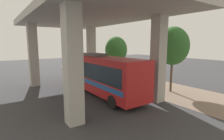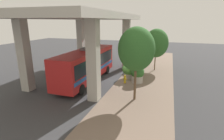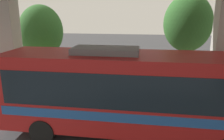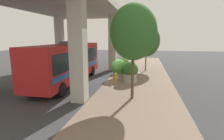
{
  "view_description": "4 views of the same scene",
  "coord_description": "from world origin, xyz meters",
  "px_view_note": "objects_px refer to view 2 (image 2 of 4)",
  "views": [
    {
      "loc": [
        11.14,
        14.67,
        4.6
      ],
      "look_at": [
        2.13,
        1.56,
        2.17
      ],
      "focal_mm": 28.0,
      "sensor_mm": 36.0,
      "label": 1
    },
    {
      "loc": [
        -5.24,
        18.15,
        6.55
      ],
      "look_at": [
        0.17,
        1.71,
        1.65
      ],
      "focal_mm": 28.0,
      "sensor_mm": 36.0,
      "label": 2
    },
    {
      "loc": [
        11.59,
        1.78,
        5.03
      ],
      "look_at": [
        -0.21,
        0.04,
        1.85
      ],
      "focal_mm": 35.0,
      "sensor_mm": 36.0,
      "label": 3
    },
    {
      "loc": [
        -3.61,
        15.67,
        4.05
      ],
      "look_at": [
        -0.71,
        0.98,
        1.24
      ],
      "focal_mm": 28.0,
      "sensor_mm": 36.0,
      "label": 4
    }
  ],
  "objects_px": {
    "fire_hydrant": "(125,79)",
    "bus": "(87,64)",
    "planter_front": "(129,70)",
    "street_tree_near": "(136,49)",
    "street_tree_far": "(156,43)",
    "planter_middle": "(137,74)",
    "planter_back": "(134,65)"
  },
  "relations": [
    {
      "from": "bus",
      "to": "planter_middle",
      "type": "height_order",
      "value": "bus"
    },
    {
      "from": "bus",
      "to": "fire_hydrant",
      "type": "bearing_deg",
      "value": -172.33
    },
    {
      "from": "planter_front",
      "to": "street_tree_far",
      "type": "relative_size",
      "value": 0.35
    },
    {
      "from": "planter_front",
      "to": "street_tree_far",
      "type": "distance_m",
      "value": 5.98
    },
    {
      "from": "planter_front",
      "to": "street_tree_near",
      "type": "bearing_deg",
      "value": 107.7
    },
    {
      "from": "planter_back",
      "to": "street_tree_far",
      "type": "xyz_separation_m",
      "value": [
        -2.57,
        -1.67,
        2.81
      ]
    },
    {
      "from": "bus",
      "to": "street_tree_far",
      "type": "relative_size",
      "value": 1.87
    },
    {
      "from": "street_tree_near",
      "to": "planter_front",
      "type": "bearing_deg",
      "value": -72.3
    },
    {
      "from": "bus",
      "to": "street_tree_far",
      "type": "distance_m",
      "value": 9.91
    },
    {
      "from": "fire_hydrant",
      "to": "planter_front",
      "type": "relative_size",
      "value": 0.48
    },
    {
      "from": "planter_middle",
      "to": "planter_back",
      "type": "bearing_deg",
      "value": -73.48
    },
    {
      "from": "street_tree_far",
      "to": "planter_front",
      "type": "bearing_deg",
      "value": 61.95
    },
    {
      "from": "bus",
      "to": "street_tree_near",
      "type": "relative_size",
      "value": 1.7
    },
    {
      "from": "bus",
      "to": "street_tree_near",
      "type": "distance_m",
      "value": 7.14
    },
    {
      "from": "bus",
      "to": "planter_front",
      "type": "relative_size",
      "value": 5.3
    },
    {
      "from": "street_tree_near",
      "to": "planter_middle",
      "type": "bearing_deg",
      "value": -82.71
    },
    {
      "from": "bus",
      "to": "planter_back",
      "type": "height_order",
      "value": "bus"
    },
    {
      "from": "planter_back",
      "to": "street_tree_far",
      "type": "height_order",
      "value": "street_tree_far"
    },
    {
      "from": "planter_back",
      "to": "planter_middle",
      "type": "bearing_deg",
      "value": 106.52
    },
    {
      "from": "planter_front",
      "to": "street_tree_near",
      "type": "distance_m",
      "value": 6.56
    },
    {
      "from": "planter_middle",
      "to": "street_tree_near",
      "type": "height_order",
      "value": "street_tree_near"
    },
    {
      "from": "fire_hydrant",
      "to": "planter_middle",
      "type": "distance_m",
      "value": 1.47
    },
    {
      "from": "fire_hydrant",
      "to": "bus",
      "type": "bearing_deg",
      "value": 7.67
    },
    {
      "from": "bus",
      "to": "fire_hydrant",
      "type": "distance_m",
      "value": 4.52
    },
    {
      "from": "fire_hydrant",
      "to": "street_tree_far",
      "type": "bearing_deg",
      "value": -111.79
    },
    {
      "from": "bus",
      "to": "street_tree_near",
      "type": "height_order",
      "value": "street_tree_near"
    },
    {
      "from": "street_tree_near",
      "to": "street_tree_far",
      "type": "height_order",
      "value": "street_tree_near"
    },
    {
      "from": "fire_hydrant",
      "to": "street_tree_near",
      "type": "bearing_deg",
      "value": 116.03
    },
    {
      "from": "bus",
      "to": "fire_hydrant",
      "type": "xyz_separation_m",
      "value": [
        -4.22,
        -0.57,
        -1.52
      ]
    },
    {
      "from": "planter_front",
      "to": "bus",
      "type": "bearing_deg",
      "value": 28.21
    },
    {
      "from": "street_tree_near",
      "to": "bus",
      "type": "bearing_deg",
      "value": -27.13
    },
    {
      "from": "planter_middle",
      "to": "planter_back",
      "type": "distance_m",
      "value": 4.32
    }
  ]
}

